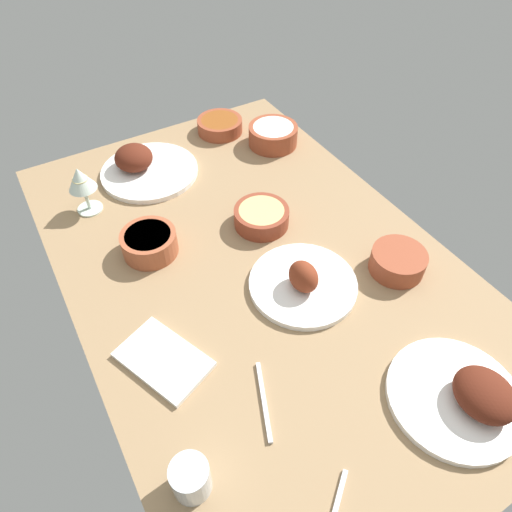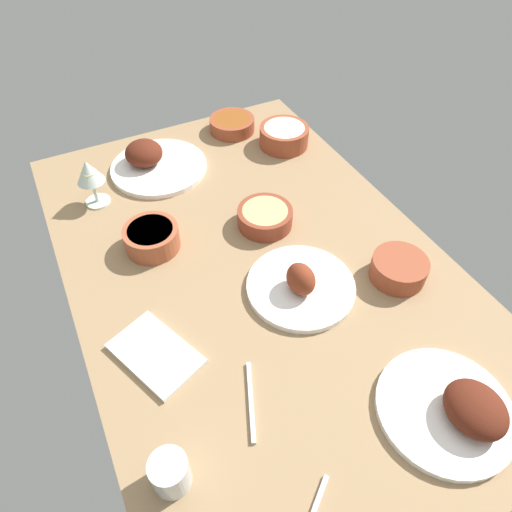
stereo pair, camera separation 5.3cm
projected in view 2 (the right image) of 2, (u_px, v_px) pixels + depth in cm
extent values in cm
cube|color=#937551|center=(256.00, 267.00, 116.79)|extent=(140.00, 90.00, 4.00)
cylinder|color=white|center=(301.00, 287.00, 108.69)|extent=(25.97, 25.97, 1.60)
ellipsoid|color=maroon|center=(301.00, 279.00, 104.76)|extent=(8.07, 6.25, 7.50)
cylinder|color=white|center=(159.00, 167.00, 141.10)|extent=(29.36, 29.36, 1.60)
ellipsoid|color=#511E11|center=(144.00, 153.00, 139.09)|extent=(11.52, 11.36, 7.33)
cylinder|color=white|center=(444.00, 410.00, 87.87)|extent=(26.36, 26.36, 1.60)
ellipsoid|color=#511E11|center=(475.00, 409.00, 84.02)|extent=(12.27, 11.00, 6.48)
cylinder|color=#A35133|center=(152.00, 238.00, 116.74)|extent=(14.09, 14.09, 6.11)
cylinder|color=#DBCC7A|center=(150.00, 231.00, 114.87)|extent=(11.55, 11.55, 1.00)
cylinder|color=brown|center=(232.00, 125.00, 155.25)|extent=(15.20, 15.20, 4.56)
cylinder|color=brown|center=(232.00, 120.00, 153.95)|extent=(12.47, 12.47, 1.00)
cylinder|color=brown|center=(265.00, 217.00, 122.90)|extent=(14.87, 14.87, 5.02)
cylinder|color=#D6BC70|center=(265.00, 212.00, 121.43)|extent=(12.20, 12.20, 1.00)
cylinder|color=brown|center=(284.00, 136.00, 148.57)|extent=(15.94, 15.94, 6.50)
cylinder|color=white|center=(284.00, 129.00, 146.56)|extent=(13.07, 13.07, 1.00)
cylinder|color=brown|center=(399.00, 269.00, 109.90)|extent=(13.46, 13.46, 5.61)
cylinder|color=#4C192D|center=(401.00, 262.00, 108.22)|extent=(11.03, 11.03, 1.00)
cylinder|color=silver|center=(98.00, 201.00, 130.91)|extent=(7.00, 7.00, 0.50)
cylinder|color=silver|center=(95.00, 191.00, 128.16)|extent=(1.00, 1.00, 7.00)
cone|color=silver|center=(88.00, 171.00, 123.22)|extent=(7.60, 7.60, 6.50)
cylinder|color=beige|center=(90.00, 176.00, 124.29)|extent=(4.18, 4.18, 2.80)
cylinder|color=silver|center=(170.00, 473.00, 77.15)|extent=(6.83, 6.83, 7.63)
cube|color=white|center=(156.00, 354.00, 96.50)|extent=(22.25, 18.36, 1.20)
cube|color=silver|center=(251.00, 401.00, 89.52)|extent=(15.72, 7.22, 0.80)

